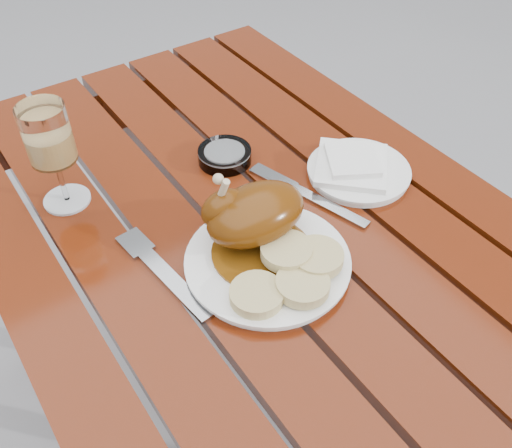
{
  "coord_description": "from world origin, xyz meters",
  "views": [
    {
      "loc": [
        -0.38,
        -0.57,
        1.4
      ],
      "look_at": [
        -0.02,
        -0.04,
        0.78
      ],
      "focal_mm": 40.0,
      "sensor_mm": 36.0,
      "label": 1
    }
  ],
  "objects_px": {
    "dinner_plate": "(268,262)",
    "ashtray": "(225,156)",
    "side_plate": "(359,172)",
    "wine_glass": "(54,157)",
    "table": "(252,348)"
  },
  "relations": [
    {
      "from": "dinner_plate",
      "to": "ashtray",
      "type": "distance_m",
      "value": 0.27
    },
    {
      "from": "dinner_plate",
      "to": "side_plate",
      "type": "relative_size",
      "value": 1.36
    },
    {
      "from": "side_plate",
      "to": "ashtray",
      "type": "relative_size",
      "value": 1.88
    },
    {
      "from": "wine_glass",
      "to": "ashtray",
      "type": "distance_m",
      "value": 0.3
    },
    {
      "from": "table",
      "to": "side_plate",
      "type": "height_order",
      "value": "side_plate"
    },
    {
      "from": "wine_glass",
      "to": "ashtray",
      "type": "xyz_separation_m",
      "value": [
        0.28,
        -0.06,
        -0.08
      ]
    },
    {
      "from": "dinner_plate",
      "to": "table",
      "type": "bearing_deg",
      "value": 69.75
    },
    {
      "from": "table",
      "to": "wine_glass",
      "type": "height_order",
      "value": "wine_glass"
    },
    {
      "from": "side_plate",
      "to": "wine_glass",
      "type": "bearing_deg",
      "value": 153.26
    },
    {
      "from": "table",
      "to": "wine_glass",
      "type": "relative_size",
      "value": 6.45
    },
    {
      "from": "side_plate",
      "to": "table",
      "type": "bearing_deg",
      "value": 176.74
    },
    {
      "from": "table",
      "to": "wine_glass",
      "type": "distance_m",
      "value": 0.57
    },
    {
      "from": "table",
      "to": "side_plate",
      "type": "xyz_separation_m",
      "value": [
        0.22,
        -0.01,
        0.38
      ]
    },
    {
      "from": "side_plate",
      "to": "ashtray",
      "type": "xyz_separation_m",
      "value": [
        -0.18,
        0.17,
        0.0
      ]
    },
    {
      "from": "dinner_plate",
      "to": "wine_glass",
      "type": "distance_m",
      "value": 0.38
    }
  ]
}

